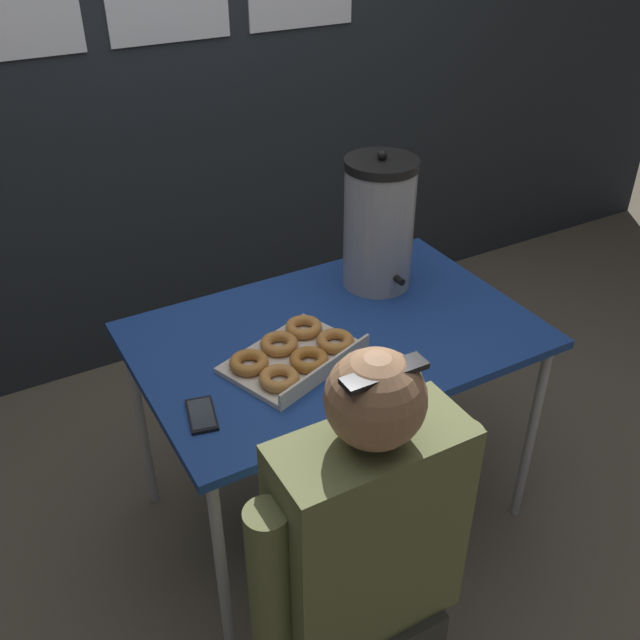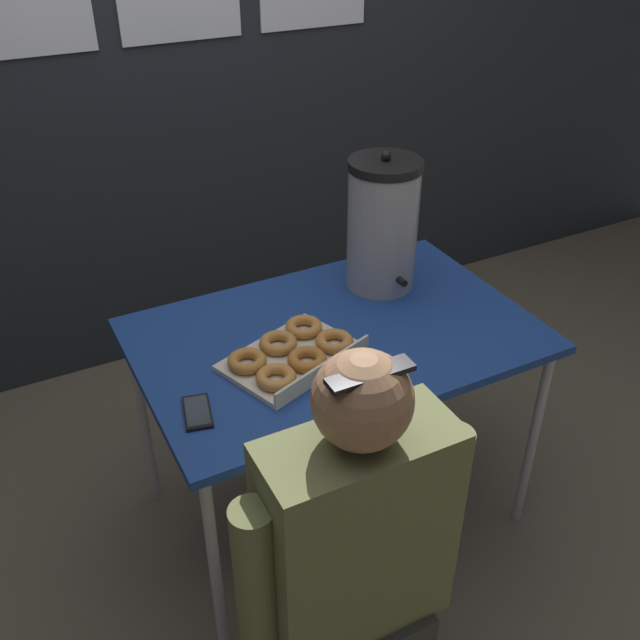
{
  "view_description": "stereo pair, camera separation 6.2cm",
  "coord_description": "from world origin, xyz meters",
  "px_view_note": "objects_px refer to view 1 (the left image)",
  "views": [
    {
      "loc": [
        -0.92,
        -1.53,
        1.96
      ],
      "look_at": [
        -0.05,
        0.0,
        0.82
      ],
      "focal_mm": 40.0,
      "sensor_mm": 36.0,
      "label": 1
    },
    {
      "loc": [
        -0.87,
        -1.56,
        1.96
      ],
      "look_at": [
        -0.05,
        0.0,
        0.82
      ],
      "focal_mm": 40.0,
      "sensor_mm": 36.0,
      "label": 2
    }
  ],
  "objects_px": {
    "donut_box": "(294,355)",
    "cell_phone": "(202,415)",
    "person_seated": "(366,577)",
    "coffee_urn": "(379,224)"
  },
  "relations": [
    {
      "from": "donut_box",
      "to": "coffee_urn",
      "type": "bearing_deg",
      "value": 10.49
    },
    {
      "from": "person_seated",
      "to": "cell_phone",
      "type": "bearing_deg",
      "value": -69.25
    },
    {
      "from": "donut_box",
      "to": "cell_phone",
      "type": "relative_size",
      "value": 2.99
    },
    {
      "from": "coffee_urn",
      "to": "person_seated",
      "type": "relative_size",
      "value": 0.38
    },
    {
      "from": "person_seated",
      "to": "coffee_urn",
      "type": "bearing_deg",
      "value": -123.71
    },
    {
      "from": "donut_box",
      "to": "cell_phone",
      "type": "distance_m",
      "value": 0.33
    },
    {
      "from": "donut_box",
      "to": "person_seated",
      "type": "xyz_separation_m",
      "value": [
        -0.13,
        -0.6,
        -0.21
      ]
    },
    {
      "from": "coffee_urn",
      "to": "person_seated",
      "type": "xyz_separation_m",
      "value": [
        -0.58,
        -0.86,
        -0.41
      ]
    },
    {
      "from": "coffee_urn",
      "to": "cell_phone",
      "type": "distance_m",
      "value": 0.87
    },
    {
      "from": "coffee_urn",
      "to": "person_seated",
      "type": "distance_m",
      "value": 1.11
    }
  ]
}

